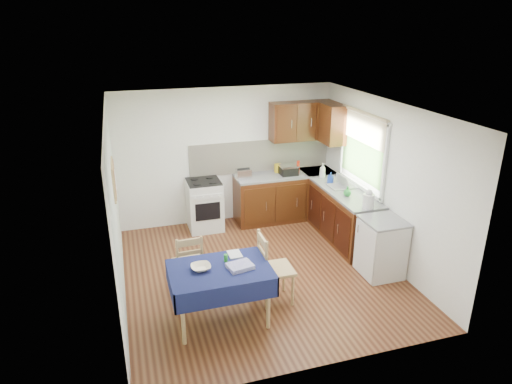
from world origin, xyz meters
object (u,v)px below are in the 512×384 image
object	(u,v)px
dish_rack	(342,185)
kettle	(369,200)
chair_far	(189,262)
toaster	(243,174)
dining_table	(220,276)
sandwich_press	(288,170)
chair_near	(272,266)

from	to	relation	value
dish_rack	kettle	distance (m)	0.96
chair_far	toaster	world-z (taller)	toaster
dining_table	sandwich_press	bearing A→B (deg)	34.76
sandwich_press	kettle	size ratio (longest dim) A/B	1.05
chair_far	sandwich_press	distance (m)	2.98
sandwich_press	chair_near	bearing A→B (deg)	-117.25
chair_near	sandwich_press	distance (m)	2.78
dish_rack	chair_far	bearing A→B (deg)	-163.72
sandwich_press	dish_rack	bearing A→B (deg)	-55.68
toaster	kettle	distance (m)	2.35
dining_table	chair_near	size ratio (longest dim) A/B	1.24
sandwich_press	dish_rack	distance (m)	1.10
toaster	dish_rack	size ratio (longest dim) A/B	0.59
kettle	chair_far	bearing A→B (deg)	-177.54
chair_near	dining_table	bearing A→B (deg)	107.27
chair_near	dish_rack	bearing A→B (deg)	-47.79
kettle	dining_table	bearing A→B (deg)	-161.02
dining_table	chair_far	size ratio (longest dim) A/B	1.36
toaster	sandwich_press	size ratio (longest dim) A/B	0.86
sandwich_press	kettle	xyz separation A→B (m)	(0.60, -1.84, 0.04)
toaster	kettle	bearing A→B (deg)	-68.55
toaster	chair_far	bearing A→B (deg)	-141.17
dining_table	chair_far	distance (m)	0.81
toaster	sandwich_press	xyz separation A→B (m)	(0.86, -0.00, -0.00)
chair_far	dish_rack	xyz separation A→B (m)	(2.85, 1.08, 0.44)
chair_near	chair_far	bearing A→B (deg)	64.06
sandwich_press	kettle	distance (m)	1.94
chair_far	dish_rack	bearing A→B (deg)	-161.69
dining_table	kettle	xyz separation A→B (m)	(2.52, 0.87, 0.39)
dining_table	dish_rack	distance (m)	3.16
toaster	kettle	size ratio (longest dim) A/B	0.90
chair_near	toaster	xyz separation A→B (m)	(0.29, 2.48, 0.46)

